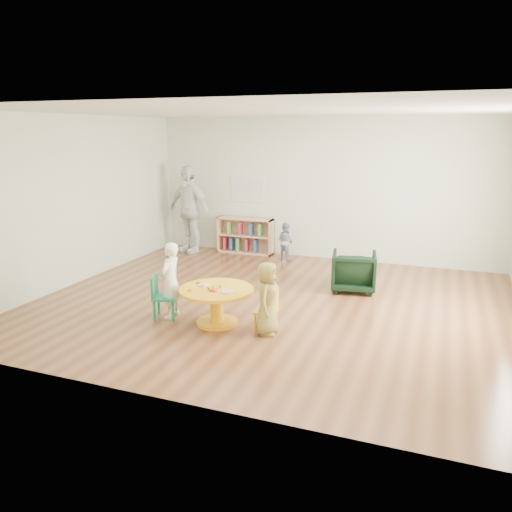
% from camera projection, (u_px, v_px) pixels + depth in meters
% --- Properties ---
extents(room, '(7.10, 7.00, 2.80)m').
position_uv_depth(room, '(275.00, 177.00, 7.07)').
color(room, brown).
rests_on(room, ground).
extents(activity_table, '(1.00, 1.00, 0.54)m').
position_uv_depth(activity_table, '(217.00, 299.00, 6.66)').
color(activity_table, '#FFB315').
rests_on(activity_table, ground).
extents(kid_chair_left, '(0.41, 0.41, 0.61)m').
position_uv_depth(kid_chair_left, '(162.00, 295.00, 6.89)').
color(kid_chair_left, '#188559').
rests_on(kid_chair_left, ground).
extents(kid_chair_right, '(0.28, 0.28, 0.50)m').
position_uv_depth(kid_chair_right, '(268.00, 311.00, 6.46)').
color(kid_chair_right, '#FFB315').
rests_on(kid_chair_right, ground).
extents(bookshelf, '(1.20, 0.30, 0.75)m').
position_uv_depth(bookshelf, '(245.00, 236.00, 10.59)').
color(bookshelf, tan).
rests_on(bookshelf, ground).
extents(alphabet_poster, '(0.74, 0.01, 0.54)m').
position_uv_depth(alphabet_poster, '(248.00, 189.00, 10.46)').
color(alphabet_poster, white).
rests_on(alphabet_poster, ground).
extents(armchair, '(0.79, 0.81, 0.64)m').
position_uv_depth(armchair, '(354.00, 271.00, 8.08)').
color(armchair, black).
rests_on(armchair, ground).
extents(child_left, '(0.27, 0.40, 1.06)m').
position_uv_depth(child_left, '(171.00, 280.00, 6.87)').
color(child_left, white).
rests_on(child_left, ground).
extents(child_right, '(0.34, 0.49, 0.95)m').
position_uv_depth(child_right, '(267.00, 298.00, 6.31)').
color(child_right, yellow).
rests_on(child_right, ground).
extents(toddler, '(0.45, 0.40, 0.76)m').
position_uv_depth(toddler, '(285.00, 241.00, 9.99)').
color(toddler, '#1C2546').
rests_on(toddler, ground).
extents(adult_caretaker, '(1.16, 0.75, 1.84)m').
position_uv_depth(adult_caretaker, '(189.00, 209.00, 10.52)').
color(adult_caretaker, white).
rests_on(adult_caretaker, ground).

